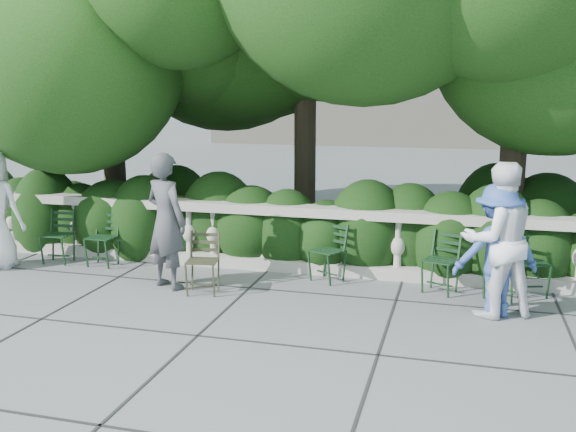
% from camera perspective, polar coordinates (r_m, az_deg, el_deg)
% --- Properties ---
extents(ground, '(90.00, 90.00, 0.00)m').
position_cam_1_polar(ground, '(8.01, -1.90, -8.39)').
color(ground, '#5A5D63').
rests_on(ground, ground).
extents(balustrade, '(12.00, 0.44, 1.00)m').
position_cam_1_polar(balustrade, '(9.54, 1.26, -2.12)').
color(balustrade, '#9E998E').
rests_on(balustrade, ground).
extents(shrub_hedge, '(15.00, 2.60, 1.70)m').
position_cam_1_polar(shrub_hedge, '(10.79, 2.79, -3.21)').
color(shrub_hedge, black).
rests_on(shrub_hedge, ground).
extents(tree_canopy, '(15.04, 6.52, 6.78)m').
position_cam_1_polar(tree_canopy, '(10.59, 7.06, 18.05)').
color(tree_canopy, '#3F3023').
rests_on(tree_canopy, ground).
extents(chair_a, '(0.45, 0.49, 0.84)m').
position_cam_1_polar(chair_a, '(10.25, -16.52, -4.46)').
color(chair_a, black).
rests_on(chair_a, ground).
extents(chair_b, '(0.48, 0.52, 0.84)m').
position_cam_1_polar(chair_b, '(10.63, -20.06, -4.12)').
color(chair_b, black).
rests_on(chair_b, ground).
extents(chair_c, '(0.62, 0.63, 0.84)m').
position_cam_1_polar(chair_c, '(9.09, 2.89, -5.99)').
color(chair_c, black).
rests_on(chair_c, ground).
extents(chair_d, '(0.58, 0.60, 0.84)m').
position_cam_1_polar(chair_d, '(8.79, 12.93, -6.88)').
color(chair_d, black).
rests_on(chair_d, ground).
extents(chair_e, '(0.56, 0.59, 0.84)m').
position_cam_1_polar(chair_e, '(9.02, 20.95, -6.89)').
color(chair_e, black).
rests_on(chair_e, ground).
extents(chair_f, '(0.58, 0.61, 0.84)m').
position_cam_1_polar(chair_f, '(8.76, 18.10, -7.22)').
color(chair_f, black).
rests_on(chair_f, ground).
extents(chair_weathered, '(0.52, 0.55, 0.84)m').
position_cam_1_polar(chair_weathered, '(8.59, -7.75, -7.12)').
color(chair_weathered, black).
rests_on(chair_weathered, ground).
extents(person_woman_grey, '(0.80, 0.68, 1.86)m').
position_cam_1_polar(person_woman_grey, '(8.83, -10.76, -0.44)').
color(person_woman_grey, '#424347').
rests_on(person_woman_grey, ground).
extents(person_casual_man, '(1.12, 1.02, 1.86)m').
position_cam_1_polar(person_casual_man, '(8.00, 18.17, -2.04)').
color(person_casual_man, white).
rests_on(person_casual_man, ground).
extents(person_older_blue, '(1.18, 0.92, 1.61)m').
position_cam_1_polar(person_older_blue, '(8.01, 18.10, -2.95)').
color(person_older_blue, '#34509D').
rests_on(person_older_blue, ground).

